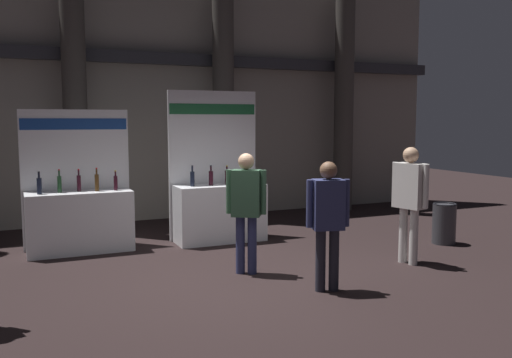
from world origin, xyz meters
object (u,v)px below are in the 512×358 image
(exhibitor_booth_0, at_px, (80,215))
(trash_bin, at_px, (444,223))
(exhibitor_booth_1, at_px, (219,205))
(visitor_1, at_px, (410,194))
(visitor_4, at_px, (328,215))
(visitor_0, at_px, (246,202))

(exhibitor_booth_0, distance_m, trash_bin, 6.02)
(exhibitor_booth_1, distance_m, visitor_1, 3.26)
(exhibitor_booth_0, height_order, visitor_1, exhibitor_booth_0)
(trash_bin, height_order, visitor_4, visitor_4)
(visitor_0, distance_m, visitor_4, 1.26)
(exhibitor_booth_0, relative_size, visitor_1, 1.33)
(exhibitor_booth_1, height_order, visitor_0, exhibitor_booth_1)
(exhibitor_booth_0, xyz_separation_m, visitor_1, (4.30, -2.71, 0.45))
(trash_bin, relative_size, visitor_1, 0.41)
(exhibitor_booth_0, relative_size, trash_bin, 3.27)
(visitor_0, xyz_separation_m, visitor_4, (0.61, -1.10, -0.04))
(exhibitor_booth_1, bearing_deg, visitor_0, -99.80)
(visitor_0, bearing_deg, visitor_4, 150.73)
(trash_bin, distance_m, visitor_1, 1.75)
(visitor_0, bearing_deg, visitor_1, -159.52)
(visitor_4, bearing_deg, visitor_0, 134.53)
(visitor_4, bearing_deg, exhibitor_booth_1, 110.13)
(exhibitor_booth_0, bearing_deg, exhibitor_booth_1, -4.22)
(exhibitor_booth_0, distance_m, visitor_1, 5.10)
(visitor_0, height_order, visitor_1, visitor_1)
(trash_bin, distance_m, visitor_0, 3.84)
(visitor_0, height_order, visitor_4, visitor_0)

